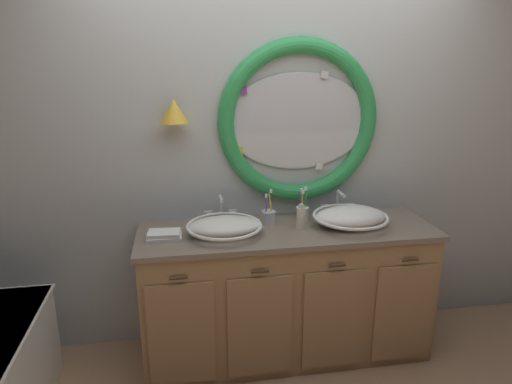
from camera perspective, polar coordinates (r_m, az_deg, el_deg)
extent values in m
plane|color=tan|center=(3.00, 3.95, -22.17)|extent=(14.00, 14.00, 0.00)
cube|color=silver|center=(2.97, 1.79, 5.38)|extent=(6.40, 0.08, 2.60)
ellipsoid|color=silver|center=(2.93, 5.37, 8.80)|extent=(0.94, 0.02, 0.61)
torus|color=green|center=(2.92, 5.40, 8.79)|extent=(1.04, 0.10, 1.04)
cube|color=teal|center=(3.07, 13.92, 8.19)|extent=(0.04, 0.01, 0.04)
cube|color=silver|center=(2.94, 8.62, 14.38)|extent=(0.05, 0.01, 0.05)
cube|color=purple|center=(2.83, -1.62, 12.63)|extent=(0.05, 0.01, 0.05)
cube|color=yellow|center=(2.87, -2.12, 5.17)|extent=(0.04, 0.01, 0.04)
cube|color=silver|center=(3.01, 7.97, 3.28)|extent=(0.05, 0.01, 0.05)
cylinder|color=#4C3823|center=(2.79, -10.33, 10.54)|extent=(0.02, 0.09, 0.02)
cone|color=gold|center=(2.74, -10.31, 10.02)|extent=(0.17, 0.17, 0.14)
cube|color=tan|center=(3.00, 3.79, -12.58)|extent=(1.79, 0.56, 0.84)
cube|color=gray|center=(2.81, 3.96, -4.85)|extent=(1.83, 0.59, 0.03)
cube|color=gray|center=(3.08, 2.77, -4.36)|extent=(1.79, 0.02, 0.11)
cube|color=tan|center=(2.71, -9.35, -17.33)|extent=(0.38, 0.02, 0.64)
cylinder|color=#422D1E|center=(2.52, -9.73, -10.66)|extent=(0.10, 0.01, 0.01)
cube|color=tan|center=(2.74, 0.46, -16.66)|extent=(0.38, 0.02, 0.64)
cylinder|color=#422D1E|center=(2.55, 0.53, -10.03)|extent=(0.10, 0.01, 0.01)
cube|color=tan|center=(2.84, 9.73, -15.60)|extent=(0.38, 0.02, 0.64)
cylinder|color=#422D1E|center=(2.66, 10.20, -9.15)|extent=(0.10, 0.01, 0.01)
cube|color=tan|center=(3.01, 18.08, -14.30)|extent=(0.38, 0.02, 0.64)
cylinder|color=#422D1E|center=(2.83, 18.84, -8.13)|extent=(0.10, 0.01, 0.01)
ellipsoid|color=white|center=(2.70, -4.01, -4.30)|extent=(0.43, 0.27, 0.10)
torus|color=white|center=(2.70, -4.01, -4.25)|extent=(0.45, 0.45, 0.02)
cylinder|color=silver|center=(2.70, -4.01, -4.25)|extent=(0.03, 0.03, 0.01)
ellipsoid|color=white|center=(2.87, 11.77, -3.07)|extent=(0.45, 0.29, 0.12)
torus|color=white|center=(2.87, 11.77, -3.02)|extent=(0.47, 0.47, 0.02)
cylinder|color=silver|center=(2.87, 11.77, -3.02)|extent=(0.03, 0.03, 0.01)
cylinder|color=silver|center=(2.93, -4.46, -3.43)|extent=(0.05, 0.05, 0.02)
cylinder|color=silver|center=(2.90, -4.49, -1.92)|extent=(0.02, 0.02, 0.14)
sphere|color=silver|center=(2.88, -4.53, -0.57)|extent=(0.03, 0.03, 0.03)
cylinder|color=silver|center=(2.84, -4.43, -0.86)|extent=(0.02, 0.10, 0.02)
cylinder|color=silver|center=(2.92, -6.00, -3.15)|extent=(0.04, 0.04, 0.06)
cylinder|color=silver|center=(2.93, -2.94, -2.99)|extent=(0.04, 0.04, 0.06)
cube|color=silver|center=(2.91, -6.02, -2.52)|extent=(0.05, 0.01, 0.01)
cube|color=silver|center=(2.92, -2.95, -2.36)|extent=(0.05, 0.01, 0.01)
cylinder|color=silver|center=(3.09, 10.17, -2.55)|extent=(0.05, 0.05, 0.02)
cylinder|color=silver|center=(3.07, 10.24, -1.16)|extent=(0.02, 0.02, 0.14)
sphere|color=silver|center=(3.05, 10.31, 0.06)|extent=(0.03, 0.03, 0.03)
cylinder|color=silver|center=(3.00, 10.68, -0.25)|extent=(0.02, 0.12, 0.02)
cylinder|color=silver|center=(3.06, 8.56, -2.30)|extent=(0.04, 0.04, 0.06)
cylinder|color=silver|center=(3.12, 11.79, -2.10)|extent=(0.04, 0.04, 0.06)
cube|color=silver|center=(3.05, 8.58, -1.70)|extent=(0.05, 0.01, 0.01)
cube|color=silver|center=(3.11, 11.83, -1.50)|extent=(0.05, 0.01, 0.01)
cylinder|color=silver|center=(2.86, 1.56, -3.23)|extent=(0.08, 0.08, 0.08)
torus|color=silver|center=(2.85, 1.57, -2.47)|extent=(0.09, 0.09, 0.01)
cylinder|color=yellow|center=(2.85, 1.88, -1.93)|extent=(0.04, 0.03, 0.19)
cube|color=white|center=(2.82, 1.90, 0.12)|extent=(0.02, 0.02, 0.03)
cylinder|color=purple|center=(2.84, 1.27, -2.25)|extent=(0.02, 0.02, 0.16)
cube|color=white|center=(2.82, 1.29, -0.49)|extent=(0.02, 0.02, 0.02)
cylinder|color=white|center=(2.95, 5.86, -2.70)|extent=(0.08, 0.08, 0.08)
torus|color=white|center=(2.94, 5.88, -1.96)|extent=(0.08, 0.08, 0.01)
cylinder|color=green|center=(2.93, 6.24, -1.51)|extent=(0.03, 0.02, 0.19)
cube|color=white|center=(2.90, 6.30, 0.43)|extent=(0.02, 0.02, 0.02)
cylinder|color=purple|center=(2.94, 5.72, -1.57)|extent=(0.04, 0.02, 0.17)
cube|color=white|center=(2.92, 5.77, 0.24)|extent=(0.02, 0.02, 0.03)
cylinder|color=yellow|center=(2.92, 5.86, -1.77)|extent=(0.02, 0.01, 0.17)
cube|color=white|center=(2.89, 5.91, 0.00)|extent=(0.02, 0.01, 0.02)
cylinder|color=#EFE5C6|center=(2.79, 5.65, -3.27)|extent=(0.05, 0.05, 0.13)
cylinder|color=silver|center=(2.77, 5.69, -1.78)|extent=(0.03, 0.03, 0.02)
cylinder|color=silver|center=(2.75, 5.80, -1.62)|extent=(0.01, 0.04, 0.01)
cube|color=white|center=(2.69, -11.47, -5.56)|extent=(0.20, 0.13, 0.02)
cube|color=white|center=(2.69, -11.50, -5.12)|extent=(0.19, 0.13, 0.02)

